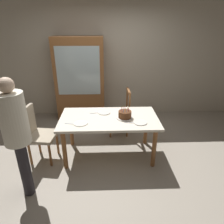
{
  "coord_description": "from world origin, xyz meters",
  "views": [
    {
      "loc": [
        -0.05,
        -2.95,
        2.15
      ],
      "look_at": [
        0.05,
        0.0,
        0.83
      ],
      "focal_mm": 31.86,
      "sensor_mm": 36.0,
      "label": 1
    }
  ],
  "objects_px": {
    "chair_upholstered": "(36,131)",
    "birthday_cake": "(125,115)",
    "plate_far_side": "(104,112)",
    "chair_spindle_back": "(120,113)",
    "china_cabinet": "(80,80)",
    "plate_near_celebrant": "(81,123)",
    "plate_near_guest": "(140,122)",
    "dining_table": "(109,122)",
    "person_celebrant": "(17,133)"
  },
  "relations": [
    {
      "from": "chair_upholstered",
      "to": "birthday_cake",
      "type": "bearing_deg",
      "value": 1.98
    },
    {
      "from": "birthday_cake",
      "to": "plate_far_side",
      "type": "height_order",
      "value": "birthday_cake"
    },
    {
      "from": "chair_spindle_back",
      "to": "china_cabinet",
      "type": "xyz_separation_m",
      "value": [
        -0.87,
        0.8,
        0.49
      ]
    },
    {
      "from": "plate_near_celebrant",
      "to": "plate_far_side",
      "type": "relative_size",
      "value": 1.0
    },
    {
      "from": "plate_near_celebrant",
      "to": "chair_upholstered",
      "type": "xyz_separation_m",
      "value": [
        -0.75,
        0.12,
        -0.2
      ]
    },
    {
      "from": "plate_far_side",
      "to": "plate_near_guest",
      "type": "xyz_separation_m",
      "value": [
        0.56,
        -0.4,
        0.0
      ]
    },
    {
      "from": "dining_table",
      "to": "chair_spindle_back",
      "type": "relative_size",
      "value": 1.7
    },
    {
      "from": "china_cabinet",
      "to": "person_celebrant",
      "type": "bearing_deg",
      "value": -102.34
    },
    {
      "from": "person_celebrant",
      "to": "china_cabinet",
      "type": "xyz_separation_m",
      "value": [
        0.51,
        2.35,
        0.03
      ]
    },
    {
      "from": "chair_spindle_back",
      "to": "chair_upholstered",
      "type": "distance_m",
      "value": 1.66
    },
    {
      "from": "china_cabinet",
      "to": "plate_near_guest",
      "type": "bearing_deg",
      "value": -57.53
    },
    {
      "from": "birthday_cake",
      "to": "china_cabinet",
      "type": "relative_size",
      "value": 0.15
    },
    {
      "from": "plate_near_celebrant",
      "to": "china_cabinet",
      "type": "xyz_separation_m",
      "value": [
        -0.19,
        1.76,
        0.22
      ]
    },
    {
      "from": "chair_upholstered",
      "to": "person_celebrant",
      "type": "bearing_deg",
      "value": -86.29
    },
    {
      "from": "chair_spindle_back",
      "to": "person_celebrant",
      "type": "relative_size",
      "value": 0.59
    },
    {
      "from": "birthday_cake",
      "to": "china_cabinet",
      "type": "xyz_separation_m",
      "value": [
        -0.89,
        1.58,
        0.17
      ]
    },
    {
      "from": "dining_table",
      "to": "chair_upholstered",
      "type": "distance_m",
      "value": 1.2
    },
    {
      "from": "china_cabinet",
      "to": "plate_near_celebrant",
      "type": "bearing_deg",
      "value": -83.81
    },
    {
      "from": "chair_spindle_back",
      "to": "chair_upholstered",
      "type": "xyz_separation_m",
      "value": [
        -1.43,
        -0.84,
        0.07
      ]
    },
    {
      "from": "plate_near_guest",
      "to": "birthday_cake",
      "type": "bearing_deg",
      "value": 142.33
    },
    {
      "from": "chair_spindle_back",
      "to": "person_celebrant",
      "type": "height_order",
      "value": "person_celebrant"
    },
    {
      "from": "plate_near_celebrant",
      "to": "plate_near_guest",
      "type": "height_order",
      "value": "same"
    },
    {
      "from": "dining_table",
      "to": "birthday_cake",
      "type": "height_order",
      "value": "birthday_cake"
    },
    {
      "from": "birthday_cake",
      "to": "plate_near_celebrant",
      "type": "xyz_separation_m",
      "value": [
        -0.7,
        -0.17,
        -0.05
      ]
    },
    {
      "from": "chair_spindle_back",
      "to": "plate_near_celebrant",
      "type": "bearing_deg",
      "value": -125.22
    },
    {
      "from": "china_cabinet",
      "to": "chair_upholstered",
      "type": "bearing_deg",
      "value": -108.96
    },
    {
      "from": "birthday_cake",
      "to": "plate_near_guest",
      "type": "distance_m",
      "value": 0.29
    },
    {
      "from": "chair_upholstered",
      "to": "china_cabinet",
      "type": "height_order",
      "value": "china_cabinet"
    },
    {
      "from": "birthday_cake",
      "to": "chair_spindle_back",
      "type": "xyz_separation_m",
      "value": [
        -0.03,
        0.79,
        -0.33
      ]
    },
    {
      "from": "plate_near_guest",
      "to": "chair_upholstered",
      "type": "relative_size",
      "value": 0.23
    },
    {
      "from": "dining_table",
      "to": "china_cabinet",
      "type": "bearing_deg",
      "value": 112.13
    },
    {
      "from": "chair_upholstered",
      "to": "plate_near_guest",
      "type": "bearing_deg",
      "value": -4.19
    },
    {
      "from": "plate_far_side",
      "to": "chair_spindle_back",
      "type": "xyz_separation_m",
      "value": [
        0.31,
        0.56,
        -0.27
      ]
    },
    {
      "from": "birthday_cake",
      "to": "china_cabinet",
      "type": "bearing_deg",
      "value": 119.43
    },
    {
      "from": "plate_far_side",
      "to": "person_celebrant",
      "type": "bearing_deg",
      "value": -137.13
    },
    {
      "from": "birthday_cake",
      "to": "plate_near_guest",
      "type": "relative_size",
      "value": 1.27
    },
    {
      "from": "plate_near_guest",
      "to": "person_celebrant",
      "type": "bearing_deg",
      "value": -159.96
    },
    {
      "from": "plate_far_side",
      "to": "plate_near_guest",
      "type": "relative_size",
      "value": 1.0
    },
    {
      "from": "plate_near_guest",
      "to": "chair_upholstered",
      "type": "distance_m",
      "value": 1.69
    },
    {
      "from": "plate_far_side",
      "to": "person_celebrant",
      "type": "distance_m",
      "value": 1.47
    },
    {
      "from": "dining_table",
      "to": "person_celebrant",
      "type": "relative_size",
      "value": 1.0
    },
    {
      "from": "birthday_cake",
      "to": "plate_far_side",
      "type": "relative_size",
      "value": 1.27
    },
    {
      "from": "plate_near_celebrant",
      "to": "person_celebrant",
      "type": "distance_m",
      "value": 0.94
    },
    {
      "from": "plate_near_guest",
      "to": "china_cabinet",
      "type": "height_order",
      "value": "china_cabinet"
    },
    {
      "from": "plate_near_celebrant",
      "to": "plate_near_guest",
      "type": "distance_m",
      "value": 0.93
    },
    {
      "from": "plate_far_side",
      "to": "chair_spindle_back",
      "type": "relative_size",
      "value": 0.23
    },
    {
      "from": "dining_table",
      "to": "china_cabinet",
      "type": "distance_m",
      "value": 1.71
    },
    {
      "from": "plate_near_guest",
      "to": "chair_upholstered",
      "type": "bearing_deg",
      "value": 175.81
    },
    {
      "from": "plate_near_celebrant",
      "to": "china_cabinet",
      "type": "relative_size",
      "value": 0.12
    },
    {
      "from": "china_cabinet",
      "to": "birthday_cake",
      "type": "bearing_deg",
      "value": -60.57
    }
  ]
}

